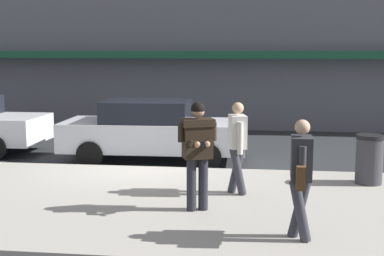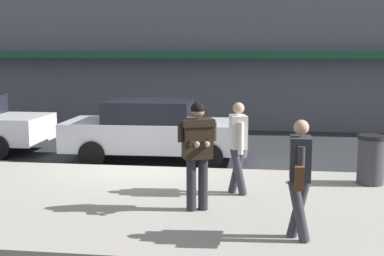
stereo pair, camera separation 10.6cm
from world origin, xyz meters
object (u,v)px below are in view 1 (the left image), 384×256
object	(u,v)px
pedestrian_in_light_coat	(237,142)
man_texting_on_phone	(198,144)
parked_sedan_mid	(153,130)
trash_bin	(369,159)
pedestrian_with_bag	(301,172)

from	to	relation	value
pedestrian_in_light_coat	man_texting_on_phone	bearing A→B (deg)	-118.37
parked_sedan_mid	trash_bin	bearing A→B (deg)	-24.49
parked_sedan_mid	trash_bin	xyz separation A→B (m)	(4.79, -2.18, -0.16)
man_texting_on_phone	pedestrian_in_light_coat	xyz separation A→B (m)	(0.61, 1.12, -0.14)
man_texting_on_phone	pedestrian_with_bag	distance (m)	1.97
pedestrian_in_light_coat	pedestrian_with_bag	world-z (taller)	same
parked_sedan_mid	pedestrian_in_light_coat	bearing A→B (deg)	-55.64
pedestrian_in_light_coat	parked_sedan_mid	bearing A→B (deg)	124.36
parked_sedan_mid	man_texting_on_phone	world-z (taller)	man_texting_on_phone
pedestrian_in_light_coat	trash_bin	size ratio (longest dim) A/B	1.74
parked_sedan_mid	pedestrian_in_light_coat	world-z (taller)	pedestrian_in_light_coat
pedestrian_with_bag	pedestrian_in_light_coat	bearing A→B (deg)	112.83
man_texting_on_phone	pedestrian_with_bag	bearing A→B (deg)	-36.90
pedestrian_with_bag	trash_bin	size ratio (longest dim) A/B	1.74
man_texting_on_phone	trash_bin	world-z (taller)	man_texting_on_phone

